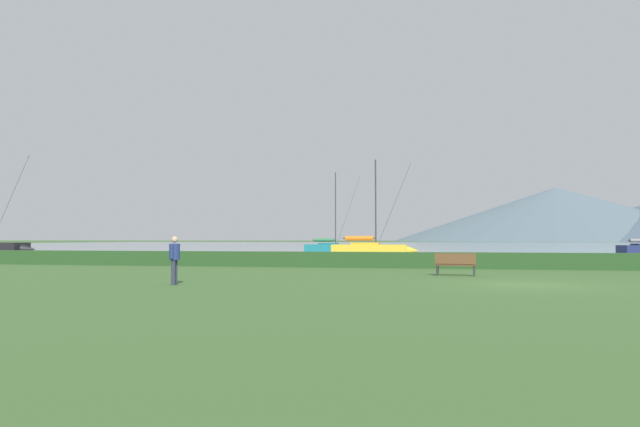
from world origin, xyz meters
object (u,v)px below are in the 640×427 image
at_px(sailboat_slip_5, 332,248).
at_px(park_bench_near_path, 455,263).
at_px(sailboat_slip_3, 371,249).
at_px(person_standing_walker, 174,256).

bearing_deg(sailboat_slip_5, park_bench_near_path, -75.76).
bearing_deg(park_bench_near_path, sailboat_slip_5, 112.60).
xyz_separation_m(sailboat_slip_3, person_standing_walker, (-2.71, -33.95, 0.34)).
bearing_deg(sailboat_slip_5, person_standing_walker, -89.56).
distance_m(sailboat_slip_3, park_bench_near_path, 27.82).
distance_m(sailboat_slip_5, person_standing_walker, 46.73).
height_order(sailboat_slip_3, sailboat_slip_5, sailboat_slip_5).
relative_size(sailboat_slip_3, sailboat_slip_5, 0.96).
relative_size(sailboat_slip_3, person_standing_walker, 5.29).
bearing_deg(sailboat_slip_5, sailboat_slip_3, -68.53).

